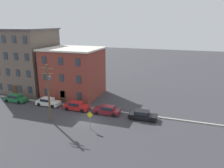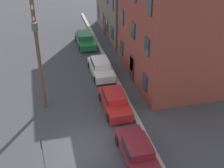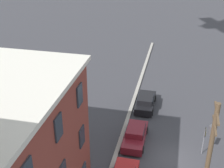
# 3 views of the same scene
# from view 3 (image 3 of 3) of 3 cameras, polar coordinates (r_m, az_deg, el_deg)

# --- Properties ---
(ground_plane) EXTENTS (200.00, 200.00, 0.00)m
(ground_plane) POSITION_cam_3_polar(r_m,az_deg,el_deg) (27.04, 10.58, -13.35)
(ground_plane) COLOR #38383D
(kerb_strip) EXTENTS (56.00, 0.36, 0.16)m
(kerb_strip) POSITION_cam_3_polar(r_m,az_deg,el_deg) (27.32, 0.95, -12.09)
(kerb_strip) COLOR #9E998E
(kerb_strip) RESTS_ON ground_plane
(car_maroon) EXTENTS (4.40, 1.92, 1.43)m
(car_maroon) POSITION_cam_3_polar(r_m,az_deg,el_deg) (28.13, 4.29, -9.15)
(car_maroon) COLOR maroon
(car_maroon) RESTS_ON ground_plane
(car_black) EXTENTS (4.40, 1.92, 1.43)m
(car_black) POSITION_cam_3_polar(r_m,az_deg,el_deg) (33.11, 6.15, -3.16)
(car_black) COLOR black
(car_black) RESTS_ON ground_plane
(caution_sign) EXTENTS (1.06, 0.08, 2.73)m
(caution_sign) POSITION_cam_3_polar(r_m,az_deg,el_deg) (27.11, 16.56, -9.09)
(caution_sign) COLOR slate
(caution_sign) RESTS_ON ground_plane
(utility_pole) EXTENTS (2.40, 0.44, 8.89)m
(utility_pole) POSITION_cam_3_polar(r_m,az_deg,el_deg) (19.73, 17.20, -13.09)
(utility_pole) COLOR brown
(utility_pole) RESTS_ON ground_plane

